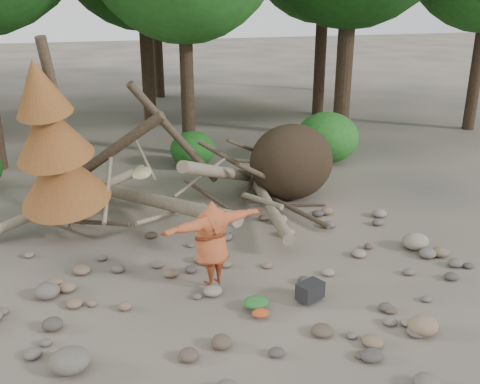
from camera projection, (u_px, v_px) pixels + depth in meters
name	position (u px, v px, depth m)	size (l,w,h in m)	color
ground	(251.00, 294.00, 9.58)	(120.00, 120.00, 0.00)	#514C44
deadfall_pile	(271.00, 166.00, 13.62)	(8.55, 5.24, 3.30)	#332619
dead_conifer	(54.00, 147.00, 10.95)	(2.06, 2.16, 4.35)	#4C3F30
bush_mid	(193.00, 149.00, 16.58)	(1.40, 1.40, 1.12)	#1F621C
bush_right	(327.00, 137.00, 17.01)	(2.00, 2.00, 1.60)	#287424
frisbee_thrower	(212.00, 243.00, 9.51)	(2.41, 1.09, 2.46)	#AC4B26
backpack	(310.00, 294.00, 9.31)	(0.45, 0.30, 0.30)	black
cloth_green	(256.00, 305.00, 9.09)	(0.45, 0.38, 0.17)	#266026
cloth_orange	(261.00, 316.00, 8.84)	(0.30, 0.24, 0.11)	#AA421D
boulder_front_left	(70.00, 360.00, 7.57)	(0.58, 0.52, 0.35)	#625C52
boulder_front_right	(423.00, 326.00, 8.42)	(0.49, 0.44, 0.29)	#856A53
boulder_mid_right	(416.00, 241.00, 11.26)	(0.57, 0.51, 0.34)	gray
boulder_mid_left	(47.00, 291.00, 9.42)	(0.45, 0.41, 0.27)	#625952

